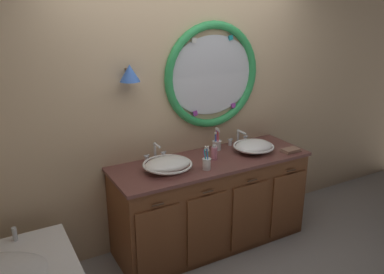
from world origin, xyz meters
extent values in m
plane|color=gray|center=(0.00, 0.00, 0.00)|extent=(14.00, 14.00, 0.00)
cube|color=#D6B78E|center=(0.00, 0.59, 1.30)|extent=(6.40, 0.08, 2.60)
ellipsoid|color=silver|center=(0.29, 0.54, 1.59)|extent=(0.93, 0.02, 0.75)
torus|color=green|center=(0.29, 0.53, 1.59)|extent=(1.00, 0.08, 1.00)
cube|color=#2866B7|center=(0.75, 0.52, 1.63)|extent=(0.05, 0.01, 0.05)
cube|color=teal|center=(0.48, 0.52, 1.93)|extent=(0.05, 0.01, 0.05)
cube|color=silver|center=(0.08, 0.52, 1.92)|extent=(0.05, 0.01, 0.05)
cube|color=purple|center=(-0.17, 0.52, 1.58)|extent=(0.05, 0.01, 0.05)
cube|color=purple|center=(0.10, 0.52, 1.25)|extent=(0.05, 0.01, 0.05)
cube|color=purple|center=(0.53, 0.52, 1.27)|extent=(0.05, 0.01, 0.05)
cylinder|color=#4C3823|center=(-0.56, 0.51, 1.71)|extent=(0.02, 0.09, 0.02)
cone|color=blue|center=(-0.56, 0.46, 1.69)|extent=(0.17, 0.17, 0.14)
cube|color=brown|center=(0.11, 0.25, 0.42)|extent=(1.83, 0.61, 0.84)
cube|color=brown|center=(0.11, 0.25, 0.86)|extent=(1.87, 0.64, 0.03)
cube|color=brown|center=(0.11, 0.54, 0.78)|extent=(1.83, 0.02, 0.11)
cube|color=brown|center=(-0.58, -0.07, 0.38)|extent=(0.39, 0.02, 0.64)
cylinder|color=#422D1E|center=(-0.58, -0.08, 0.74)|extent=(0.10, 0.01, 0.01)
cube|color=brown|center=(-0.12, -0.07, 0.38)|extent=(0.39, 0.02, 0.64)
cylinder|color=#422D1E|center=(-0.12, -0.08, 0.74)|extent=(0.10, 0.01, 0.01)
cube|color=brown|center=(0.34, -0.07, 0.38)|extent=(0.39, 0.02, 0.64)
cylinder|color=#422D1E|center=(0.34, -0.08, 0.74)|extent=(0.10, 0.01, 0.01)
cube|color=brown|center=(0.80, -0.07, 0.38)|extent=(0.39, 0.02, 0.64)
cylinder|color=#422D1E|center=(0.80, -0.08, 0.74)|extent=(0.10, 0.01, 0.01)
cylinder|color=silver|center=(-1.60, 0.32, 0.57)|extent=(0.04, 0.04, 0.11)
ellipsoid|color=white|center=(-0.35, 0.22, 0.93)|extent=(0.41, 0.30, 0.11)
torus|color=white|center=(-0.35, 0.22, 0.93)|extent=(0.43, 0.43, 0.02)
cylinder|color=silver|center=(-0.35, 0.22, 0.93)|extent=(0.03, 0.03, 0.01)
ellipsoid|color=white|center=(0.57, 0.22, 0.93)|extent=(0.37, 0.31, 0.11)
torus|color=white|center=(0.57, 0.22, 0.93)|extent=(0.39, 0.39, 0.02)
cylinder|color=silver|center=(0.57, 0.22, 0.93)|extent=(0.03, 0.03, 0.01)
cylinder|color=silver|center=(-0.35, 0.48, 0.88)|extent=(0.05, 0.05, 0.02)
cylinder|color=silver|center=(-0.35, 0.48, 0.96)|extent=(0.02, 0.02, 0.14)
sphere|color=silver|center=(-0.35, 0.48, 1.03)|extent=(0.03, 0.03, 0.03)
cylinder|color=silver|center=(-0.35, 0.42, 1.03)|extent=(0.02, 0.11, 0.02)
cylinder|color=silver|center=(-0.43, 0.48, 0.90)|extent=(0.04, 0.04, 0.06)
cylinder|color=silver|center=(-0.26, 0.48, 0.90)|extent=(0.04, 0.04, 0.06)
cube|color=silver|center=(-0.43, 0.48, 0.94)|extent=(0.05, 0.01, 0.01)
cube|color=silver|center=(-0.26, 0.48, 0.94)|extent=(0.05, 0.01, 0.01)
cylinder|color=silver|center=(0.57, 0.48, 0.88)|extent=(0.05, 0.05, 0.02)
cylinder|color=silver|center=(0.57, 0.48, 0.95)|extent=(0.02, 0.02, 0.12)
sphere|color=silver|center=(0.57, 0.48, 1.01)|extent=(0.03, 0.03, 0.03)
cylinder|color=silver|center=(0.57, 0.41, 1.01)|extent=(0.02, 0.13, 0.02)
cylinder|color=silver|center=(0.48, 0.48, 0.90)|extent=(0.04, 0.04, 0.06)
cylinder|color=silver|center=(0.66, 0.48, 0.90)|extent=(0.04, 0.04, 0.06)
cube|color=silver|center=(0.48, 0.48, 0.94)|extent=(0.05, 0.01, 0.01)
cube|color=silver|center=(0.66, 0.48, 0.94)|extent=(0.05, 0.01, 0.01)
cylinder|color=white|center=(-0.04, 0.07, 0.92)|extent=(0.07, 0.07, 0.10)
torus|color=white|center=(-0.04, 0.07, 0.97)|extent=(0.08, 0.08, 0.01)
cylinder|color=green|center=(-0.03, 0.07, 0.96)|extent=(0.01, 0.01, 0.16)
cube|color=white|center=(-0.03, 0.07, 1.05)|extent=(0.02, 0.01, 0.02)
cylinder|color=purple|center=(-0.05, 0.09, 0.96)|extent=(0.03, 0.02, 0.15)
cube|color=white|center=(-0.05, 0.09, 1.05)|extent=(0.02, 0.02, 0.02)
cylinder|color=#19ADB2|center=(-0.05, 0.07, 0.98)|extent=(0.04, 0.02, 0.18)
cube|color=white|center=(-0.05, 0.07, 1.08)|extent=(0.02, 0.02, 0.02)
cylinder|color=blue|center=(-0.04, 0.06, 0.98)|extent=(0.03, 0.02, 0.19)
cube|color=white|center=(-0.04, 0.06, 1.08)|extent=(0.02, 0.02, 0.02)
cylinder|color=white|center=(0.29, 0.44, 0.92)|extent=(0.08, 0.08, 0.09)
torus|color=white|center=(0.29, 0.44, 0.96)|extent=(0.09, 0.09, 0.01)
cylinder|color=pink|center=(0.31, 0.44, 0.97)|extent=(0.02, 0.04, 0.16)
cube|color=white|center=(0.31, 0.44, 1.06)|extent=(0.02, 0.02, 0.03)
cylinder|color=purple|center=(0.30, 0.45, 0.98)|extent=(0.02, 0.03, 0.19)
cube|color=white|center=(0.30, 0.45, 1.08)|extent=(0.02, 0.02, 0.02)
cylinder|color=blue|center=(0.27, 0.44, 0.96)|extent=(0.01, 0.01, 0.15)
cube|color=white|center=(0.27, 0.44, 1.05)|extent=(0.02, 0.01, 0.02)
cylinder|color=#E0383D|center=(0.29, 0.42, 0.98)|extent=(0.01, 0.03, 0.18)
cube|color=white|center=(0.29, 0.42, 1.08)|extent=(0.02, 0.01, 0.02)
cylinder|color=pink|center=(0.14, 0.24, 0.93)|extent=(0.06, 0.06, 0.12)
cylinder|color=silver|center=(0.14, 0.24, 1.00)|extent=(0.03, 0.03, 0.02)
cylinder|color=silver|center=(0.14, 0.22, 1.01)|extent=(0.01, 0.04, 0.01)
cube|color=#936B56|center=(0.89, 0.04, 0.88)|extent=(0.18, 0.11, 0.02)
cube|color=#936B56|center=(0.89, 0.04, 0.90)|extent=(0.17, 0.11, 0.02)
camera|label=1|loc=(-1.70, -2.64, 2.26)|focal=37.39mm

